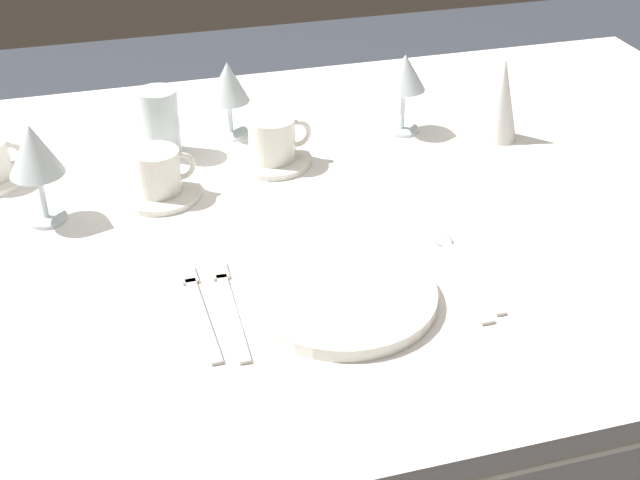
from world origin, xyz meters
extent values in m
cube|color=white|center=(0.00, 0.00, 0.72)|extent=(1.80, 1.10, 0.04)
cube|color=white|center=(0.00, 0.55, 0.61)|extent=(1.80, 0.01, 0.18)
cylinder|color=brown|center=(0.80, 0.45, 0.35)|extent=(0.07, 0.07, 0.70)
cylinder|color=white|center=(0.00, -0.25, 0.75)|extent=(0.25, 0.25, 0.02)
cube|color=beige|center=(-0.14, -0.25, 0.74)|extent=(0.02, 0.19, 0.00)
cube|color=beige|center=(-0.14, -0.15, 0.74)|extent=(0.02, 0.04, 0.00)
cube|color=beige|center=(-0.18, -0.25, 0.74)|extent=(0.02, 0.18, 0.00)
cube|color=beige|center=(-0.19, -0.14, 0.74)|extent=(0.02, 0.04, 0.00)
cube|color=beige|center=(0.16, -0.26, 0.74)|extent=(0.02, 0.18, 0.00)
cube|color=beige|center=(0.16, -0.16, 0.74)|extent=(0.02, 0.06, 0.00)
cube|color=beige|center=(0.18, -0.25, 0.74)|extent=(0.02, 0.18, 0.00)
ellipsoid|color=beige|center=(0.18, -0.15, 0.74)|extent=(0.03, 0.04, 0.01)
cylinder|color=white|center=(0.00, 0.15, 0.74)|extent=(0.13, 0.13, 0.01)
cylinder|color=white|center=(0.00, 0.15, 0.79)|extent=(0.08, 0.08, 0.07)
torus|color=white|center=(0.04, 0.15, 0.79)|extent=(0.05, 0.01, 0.05)
cylinder|color=white|center=(-0.20, 0.09, 0.74)|extent=(0.13, 0.13, 0.01)
cylinder|color=white|center=(-0.20, 0.09, 0.78)|extent=(0.07, 0.07, 0.07)
torus|color=white|center=(-0.16, 0.09, 0.79)|extent=(0.05, 0.01, 0.05)
torus|color=white|center=(-0.42, 0.21, 0.78)|extent=(0.04, 0.01, 0.04)
cylinder|color=silver|center=(-0.37, 0.06, 0.74)|extent=(0.06, 0.06, 0.01)
cylinder|color=silver|center=(-0.37, 0.06, 0.78)|extent=(0.01, 0.01, 0.07)
cone|color=silver|center=(-0.37, 0.06, 0.86)|extent=(0.08, 0.08, 0.08)
cylinder|color=silver|center=(-0.05, 0.28, 0.74)|extent=(0.06, 0.06, 0.01)
cylinder|color=silver|center=(-0.05, 0.28, 0.78)|extent=(0.01, 0.01, 0.06)
cone|color=silver|center=(-0.05, 0.28, 0.84)|extent=(0.07, 0.07, 0.07)
cylinder|color=silver|center=(0.25, 0.21, 0.74)|extent=(0.06, 0.06, 0.01)
cylinder|color=silver|center=(0.25, 0.21, 0.78)|extent=(0.01, 0.01, 0.07)
cone|color=silver|center=(0.25, 0.21, 0.85)|extent=(0.08, 0.08, 0.06)
cylinder|color=silver|center=(-0.17, 0.24, 0.80)|extent=(0.07, 0.07, 0.12)
cylinder|color=#C68C1E|center=(-0.17, 0.24, 0.78)|extent=(0.06, 0.06, 0.07)
cone|color=white|center=(0.41, 0.14, 0.82)|extent=(0.07, 0.07, 0.15)
camera|label=1|loc=(-0.27, -1.11, 1.41)|focal=48.26mm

